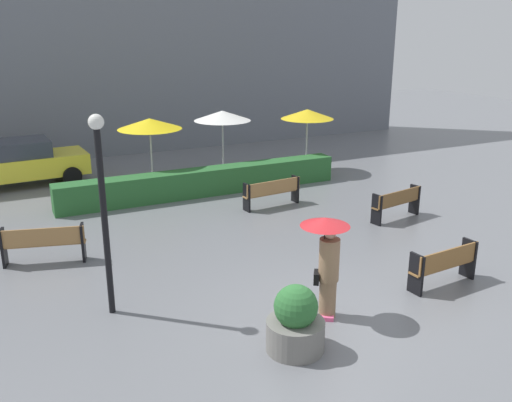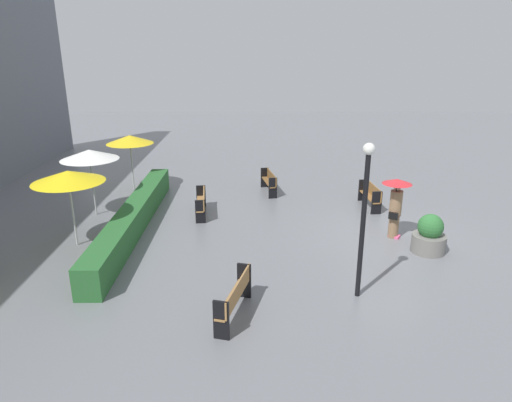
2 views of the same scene
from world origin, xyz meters
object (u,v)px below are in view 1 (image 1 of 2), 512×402
(bench_far_right, at_px, (397,202))
(pedestrian_with_umbrella, at_px, (327,255))
(bench_far_left, at_px, (43,242))
(planter_pot, at_px, (296,323))
(bench_back_row, at_px, (272,191))
(patio_umbrella_yellow_far, at_px, (307,114))
(patio_umbrella_yellow, at_px, (150,124))
(parked_car, at_px, (21,162))
(lamp_post, at_px, (102,195))
(patio_umbrella_white, at_px, (222,116))
(bench_near_right, at_px, (445,264))

(bench_far_right, relative_size, pedestrian_with_umbrella, 0.89)
(bench_far_right, height_order, pedestrian_with_umbrella, pedestrian_with_umbrella)
(bench_far_left, height_order, planter_pot, planter_pot)
(bench_back_row, xyz_separation_m, patio_umbrella_yellow_far, (3.16, 3.27, 1.67))
(bench_back_row, xyz_separation_m, bench_far_right, (2.65, -2.57, 0.02))
(patio_umbrella_yellow, distance_m, parked_car, 4.79)
(lamp_post, distance_m, patio_umbrella_yellow, 8.61)
(bench_far_left, relative_size, patio_umbrella_white, 0.78)
(patio_umbrella_white, bearing_deg, bench_back_row, -90.40)
(planter_pot, bearing_deg, bench_far_right, 37.38)
(bench_near_right, bearing_deg, planter_pot, -169.69)
(bench_back_row, distance_m, parked_car, 8.92)
(patio_umbrella_yellow_far, height_order, parked_car, patio_umbrella_yellow_far)
(planter_pot, xyz_separation_m, parked_car, (-3.33, 13.07, 0.31))
(bench_near_right, height_order, pedestrian_with_umbrella, pedestrian_with_umbrella)
(planter_pot, bearing_deg, patio_umbrella_yellow_far, 58.16)
(bench_far_right, relative_size, planter_pot, 1.49)
(bench_near_right, xyz_separation_m, lamp_post, (-6.55, 1.94, 1.84))
(pedestrian_with_umbrella, height_order, patio_umbrella_white, patio_umbrella_white)
(patio_umbrella_yellow_far, bearing_deg, bench_near_right, -104.00)
(bench_far_right, bearing_deg, bench_near_right, -116.51)
(bench_near_right, xyz_separation_m, parked_car, (-7.37, 12.34, 0.31))
(bench_far_left, height_order, parked_car, parked_car)
(patio_umbrella_white, distance_m, patio_umbrella_yellow_far, 3.19)
(bench_far_right, distance_m, parked_car, 12.60)
(bench_back_row, relative_size, planter_pot, 1.60)
(parked_car, bearing_deg, lamp_post, -85.52)
(bench_back_row, distance_m, lamp_post, 7.52)
(patio_umbrella_yellow_far, bearing_deg, lamp_post, -139.32)
(parked_car, bearing_deg, patio_umbrella_yellow, -31.16)
(planter_pot, bearing_deg, parked_car, 104.29)
(planter_pot, relative_size, patio_umbrella_yellow_far, 0.50)
(pedestrian_with_umbrella, distance_m, patio_umbrella_white, 10.53)
(bench_near_right, xyz_separation_m, patio_umbrella_white, (-0.73, 10.25, 1.73))
(bench_far_right, bearing_deg, parked_car, 137.30)
(pedestrian_with_umbrella, distance_m, planter_pot, 1.51)
(pedestrian_with_umbrella, relative_size, parked_car, 0.46)
(lamp_post, bearing_deg, bench_far_right, 12.40)
(bench_back_row, distance_m, pedestrian_with_umbrella, 6.77)
(patio_umbrella_yellow, bearing_deg, planter_pot, -93.19)
(planter_pot, distance_m, patio_umbrella_white, 11.60)
(bench_back_row, bearing_deg, bench_near_right, -83.25)
(lamp_post, bearing_deg, patio_umbrella_white, 54.98)
(bench_far_left, relative_size, patio_umbrella_yellow_far, 0.80)
(patio_umbrella_yellow, bearing_deg, patio_umbrella_yellow_far, -3.24)
(bench_far_right, xyz_separation_m, parked_car, (-9.26, 8.55, 0.30))
(bench_back_row, height_order, lamp_post, lamp_post)
(bench_near_right, xyz_separation_m, planter_pot, (-4.04, -0.73, 0.00))
(pedestrian_with_umbrella, distance_m, parked_car, 13.10)
(pedestrian_with_umbrella, height_order, planter_pot, pedestrian_with_umbrella)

